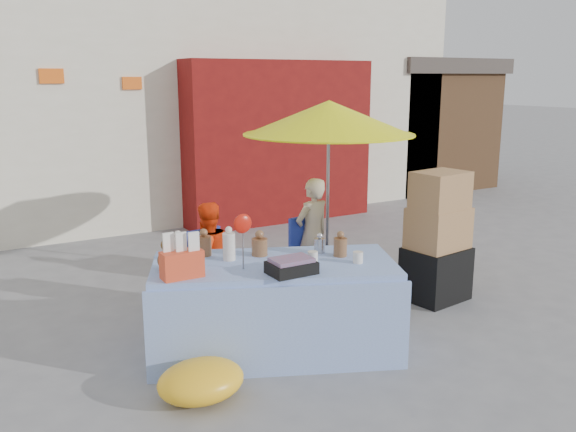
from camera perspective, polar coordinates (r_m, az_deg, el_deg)
ground at (r=5.71m, az=0.88°, el=-11.30°), size 80.00×80.00×0.00m
backdrop at (r=12.42m, az=-15.86°, el=15.95°), size 14.00×8.00×7.80m
market_table at (r=5.31m, az=-1.37°, el=-8.39°), size 2.31×1.73×1.27m
chair_left at (r=6.16m, az=-7.02°, el=-6.99°), size 0.57×0.56×0.85m
chair_right at (r=6.72m, az=2.85°, el=-5.20°), size 0.57×0.56×0.85m
vendor_orange at (r=6.18m, az=-7.57°, el=-3.90°), size 0.63×0.53×1.13m
vendor_beige at (r=6.72m, az=2.28°, el=-1.80°), size 0.52×0.39×1.27m
umbrella at (r=6.81m, az=3.84°, el=9.09°), size 1.90×1.90×2.09m
box_stack at (r=6.63m, az=13.81°, el=-2.34°), size 0.69×0.59×1.39m
tarp_bundle at (r=4.70m, az=-8.14°, el=-15.04°), size 0.70×0.57×0.30m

